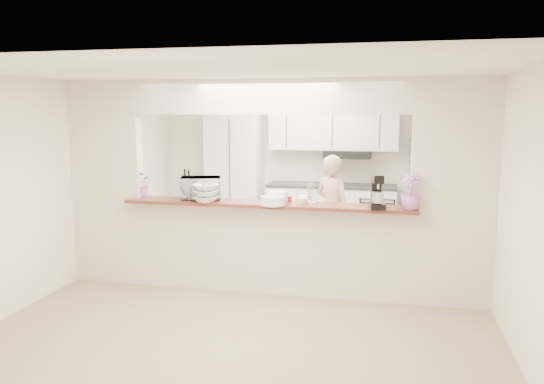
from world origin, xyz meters
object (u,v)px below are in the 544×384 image
(toaster_oven, at_px, (201,188))
(stand_mixer, at_px, (377,193))
(refrigerator, at_px, (433,194))
(person, at_px, (333,211))

(toaster_oven, xyz_separation_m, stand_mixer, (2.09, -0.19, 0.04))
(toaster_oven, height_order, stand_mixer, stand_mixer)
(refrigerator, height_order, toaster_oven, refrigerator)
(person, bearing_deg, toaster_oven, 73.74)
(refrigerator, xyz_separation_m, stand_mixer, (-0.80, -2.79, 0.41))
(stand_mixer, bearing_deg, refrigerator, 73.95)
(refrigerator, bearing_deg, stand_mixer, -106.05)
(toaster_oven, xyz_separation_m, person, (1.46, 1.26, -0.45))
(toaster_oven, bearing_deg, refrigerator, 25.63)
(stand_mixer, height_order, person, person)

